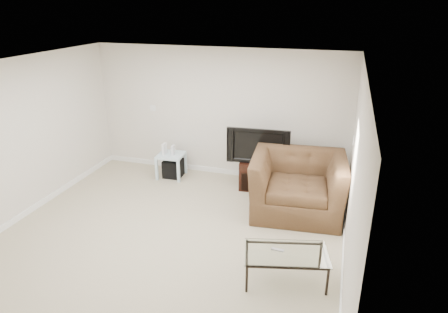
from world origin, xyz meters
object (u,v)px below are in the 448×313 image
(tv_stand, at_px, (258,174))
(subwoofer, at_px, (173,168))
(television, at_px, (259,144))
(recliner, at_px, (298,175))
(coffee_table, at_px, (285,266))
(side_table, at_px, (171,165))

(tv_stand, distance_m, subwoofer, 1.73)
(tv_stand, bearing_deg, television, -90.00)
(recliner, height_order, coffee_table, recliner)
(tv_stand, distance_m, recliner, 1.12)
(television, height_order, subwoofer, television)
(recliner, bearing_deg, side_table, 159.82)
(television, relative_size, recliner, 0.70)
(television, relative_size, subwoofer, 2.99)
(tv_stand, xyz_separation_m, subwoofer, (-1.72, 0.02, -0.10))
(subwoofer, height_order, coffee_table, coffee_table)
(side_table, bearing_deg, coffee_table, -43.30)
(tv_stand, height_order, coffee_table, tv_stand)
(side_table, distance_m, subwoofer, 0.08)
(coffee_table, bearing_deg, side_table, 136.70)
(television, bearing_deg, subwoofer, 174.46)
(subwoofer, distance_m, recliner, 2.67)
(tv_stand, distance_m, television, 0.60)
(tv_stand, bearing_deg, subwoofer, 173.13)
(tv_stand, relative_size, recliner, 0.44)
(tv_stand, bearing_deg, coffee_table, -76.33)
(tv_stand, height_order, recliner, recliner)
(side_table, relative_size, coffee_table, 0.48)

